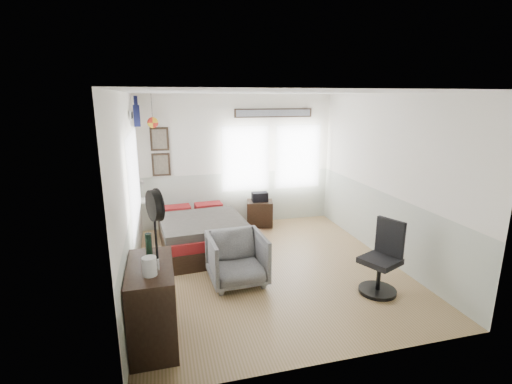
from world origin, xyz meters
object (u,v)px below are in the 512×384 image
nightstand (260,213)px  bed (201,233)px  dresser (153,304)px  task_chair (382,263)px  armchair (237,259)px

nightstand → bed: bearing=-131.3°
dresser → task_chair: bearing=6.0°
armchair → task_chair: bearing=-24.8°
task_chair → nightstand: bearing=82.2°
dresser → task_chair: task_chair is taller
bed → dresser: size_ratio=1.98×
armchair → task_chair: size_ratio=0.79×
dresser → armchair: 1.59m
nightstand → task_chair: bearing=-59.7°
nightstand → task_chair: (0.90, -3.08, 0.15)m
bed → armchair: 1.45m
armchair → nightstand: bearing=64.5°
bed → task_chair: bearing=-48.4°
dresser → nightstand: bearing=57.9°
armchair → task_chair: (1.87, -0.76, 0.05)m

